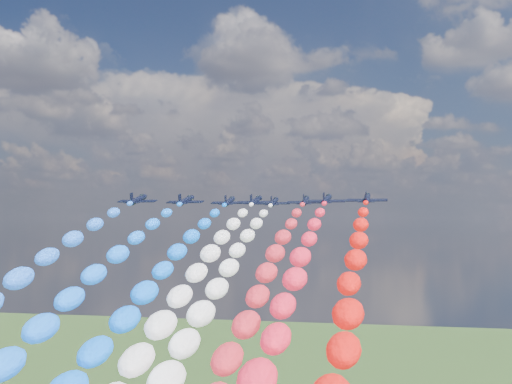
# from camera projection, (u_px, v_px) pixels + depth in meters

# --- Properties ---
(jet_0) EXTENTS (9.56, 12.93, 5.14)m
(jet_0) POSITION_uv_depth(u_px,v_px,m) (138.00, 200.00, 164.34)
(jet_0) COLOR black
(jet_1) EXTENTS (9.79, 13.09, 5.14)m
(jet_1) POSITION_uv_depth(u_px,v_px,m) (186.00, 200.00, 172.14)
(jet_1) COLOR black
(trail_1) EXTENTS (5.80, 127.05, 48.54)m
(trail_1) POSITION_uv_depth(u_px,v_px,m) (56.00, 333.00, 106.99)
(trail_1) COLOR #136BFF
(jet_2) EXTENTS (9.56, 12.93, 5.14)m
(jet_2) POSITION_uv_depth(u_px,v_px,m) (229.00, 201.00, 181.48)
(jet_2) COLOR black
(trail_2) EXTENTS (5.80, 127.05, 48.54)m
(trail_2) POSITION_uv_depth(u_px,v_px,m) (134.00, 323.00, 116.33)
(trail_2) COLOR #0A67FD
(jet_3) EXTENTS (9.85, 13.13, 5.14)m
(jet_3) POSITION_uv_depth(u_px,v_px,m) (256.00, 201.00, 175.71)
(jet_3) COLOR black
(trail_3) EXTENTS (5.80, 127.05, 48.54)m
(trail_3) POSITION_uv_depth(u_px,v_px,m) (171.00, 329.00, 110.56)
(trail_3) COLOR white
(jet_4) EXTENTS (9.55, 12.92, 5.14)m
(jet_4) POSITION_uv_depth(u_px,v_px,m) (274.00, 202.00, 188.32)
(jet_4) COLOR black
(trail_4) EXTENTS (5.80, 127.05, 48.54)m
(trail_4) POSITION_uv_depth(u_px,v_px,m) (208.00, 318.00, 123.17)
(trail_4) COLOR white
(jet_5) EXTENTS (9.81, 13.11, 5.14)m
(jet_5) POSITION_uv_depth(u_px,v_px,m) (305.00, 201.00, 175.81)
(jet_5) COLOR black
(trail_5) EXTENTS (5.80, 127.05, 48.54)m
(trail_5) POSITION_uv_depth(u_px,v_px,m) (250.00, 329.00, 110.66)
(trail_5) COLOR red
(jet_6) EXTENTS (9.79, 13.09, 5.14)m
(jet_6) POSITION_uv_depth(u_px,v_px,m) (327.00, 199.00, 163.43)
(jet_6) COLOR black
(trail_6) EXTENTS (5.80, 127.05, 48.54)m
(trail_6) POSITION_uv_depth(u_px,v_px,m) (279.00, 343.00, 98.28)
(trail_6) COLOR #F71C39
(jet_7) EXTENTS (9.35, 12.78, 5.14)m
(jet_7) POSITION_uv_depth(u_px,v_px,m) (367.00, 198.00, 155.13)
(jet_7) COLOR black
(trail_7) EXTENTS (5.80, 127.05, 48.54)m
(trail_7) POSITION_uv_depth(u_px,v_px,m) (343.00, 354.00, 89.98)
(trail_7) COLOR red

